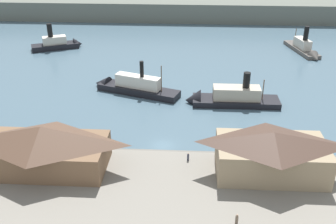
{
  "coord_description": "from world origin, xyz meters",
  "views": [
    {
      "loc": [
        5.14,
        -67.54,
        41.68
      ],
      "look_at": [
        0.38,
        11.04,
        2.0
      ],
      "focal_mm": 42.16,
      "sensor_mm": 36.0,
      "label": 1
    }
  ],
  "objects_px": {
    "pedestrian_walking_east": "(188,157)",
    "pedestrian_near_cart": "(237,219)",
    "ferry_shed_customs_shed": "(43,147)",
    "ferry_approaching_east": "(59,44)",
    "ferry_shed_central_terminal": "(272,153)",
    "ferry_mid_harbor": "(226,98)",
    "ferry_departing_north": "(305,49)",
    "ferry_outer_harbor": "(130,86)"
  },
  "relations": [
    {
      "from": "ferry_shed_customs_shed",
      "to": "pedestrian_near_cart",
      "type": "distance_m",
      "value": 35.01
    },
    {
      "from": "ferry_approaching_east",
      "to": "pedestrian_near_cart",
      "type": "bearing_deg",
      "value": -58.12
    },
    {
      "from": "pedestrian_near_cart",
      "to": "ferry_shed_central_terminal",
      "type": "bearing_deg",
      "value": 62.46
    },
    {
      "from": "ferry_shed_customs_shed",
      "to": "ferry_approaching_east",
      "type": "xyz_separation_m",
      "value": [
        -20.1,
        72.09,
        -3.66
      ]
    },
    {
      "from": "ferry_shed_central_terminal",
      "to": "ferry_outer_harbor",
      "type": "height_order",
      "value": "ferry_shed_central_terminal"
    },
    {
      "from": "ferry_shed_central_terminal",
      "to": "pedestrian_walking_east",
      "type": "relative_size",
      "value": 12.15
    },
    {
      "from": "ferry_shed_central_terminal",
      "to": "ferry_outer_harbor",
      "type": "relative_size",
      "value": 0.79
    },
    {
      "from": "ferry_shed_customs_shed",
      "to": "ferry_shed_central_terminal",
      "type": "bearing_deg",
      "value": 1.04
    },
    {
      "from": "ferry_mid_harbor",
      "to": "ferry_departing_north",
      "type": "distance_m",
      "value": 50.25
    },
    {
      "from": "pedestrian_walking_east",
      "to": "pedestrian_near_cart",
      "type": "xyz_separation_m",
      "value": [
        7.31,
        -16.18,
        0.1
      ]
    },
    {
      "from": "pedestrian_near_cart",
      "to": "ferry_outer_harbor",
      "type": "distance_m",
      "value": 54.08
    },
    {
      "from": "pedestrian_near_cart",
      "to": "ferry_approaching_east",
      "type": "bearing_deg",
      "value": 121.88
    },
    {
      "from": "ferry_shed_central_terminal",
      "to": "ferry_mid_harbor",
      "type": "distance_m",
      "value": 30.78
    },
    {
      "from": "ferry_mid_harbor",
      "to": "ferry_shed_central_terminal",
      "type": "bearing_deg",
      "value": -79.67
    },
    {
      "from": "ferry_departing_north",
      "to": "ferry_outer_harbor",
      "type": "relative_size",
      "value": 0.85
    },
    {
      "from": "pedestrian_near_cart",
      "to": "ferry_approaching_east",
      "type": "distance_m",
      "value": 99.64
    },
    {
      "from": "ferry_shed_customs_shed",
      "to": "pedestrian_walking_east",
      "type": "relative_size",
      "value": 14.22
    },
    {
      "from": "ferry_shed_central_terminal",
      "to": "pedestrian_near_cart",
      "type": "distance_m",
      "value": 15.28
    },
    {
      "from": "ferry_shed_customs_shed",
      "to": "ferry_approaching_east",
      "type": "relative_size",
      "value": 1.27
    },
    {
      "from": "ferry_shed_central_terminal",
      "to": "ferry_shed_customs_shed",
      "type": "bearing_deg",
      "value": -178.96
    },
    {
      "from": "ferry_approaching_east",
      "to": "ferry_outer_harbor",
      "type": "height_order",
      "value": "ferry_outer_harbor"
    },
    {
      "from": "pedestrian_near_cart",
      "to": "ferry_departing_north",
      "type": "height_order",
      "value": "ferry_departing_north"
    },
    {
      "from": "ferry_mid_harbor",
      "to": "ferry_approaching_east",
      "type": "xyz_separation_m",
      "value": [
        -54.05,
        41.32,
        0.14
      ]
    },
    {
      "from": "ferry_shed_central_terminal",
      "to": "pedestrian_near_cart",
      "type": "xyz_separation_m",
      "value": [
        -6.9,
        -13.24,
        -3.26
      ]
    },
    {
      "from": "ferry_shed_customs_shed",
      "to": "ferry_departing_north",
      "type": "bearing_deg",
      "value": 48.7
    },
    {
      "from": "pedestrian_near_cart",
      "to": "ferry_mid_harbor",
      "type": "xyz_separation_m",
      "value": [
        1.42,
        43.3,
        -0.43
      ]
    },
    {
      "from": "ferry_shed_customs_shed",
      "to": "ferry_departing_north",
      "type": "distance_m",
      "value": 95.59
    },
    {
      "from": "ferry_approaching_east",
      "to": "ferry_shed_central_terminal",
      "type": "bearing_deg",
      "value": -50.17
    },
    {
      "from": "ferry_mid_harbor",
      "to": "ferry_outer_harbor",
      "type": "relative_size",
      "value": 0.95
    },
    {
      "from": "ferry_shed_central_terminal",
      "to": "ferry_outer_harbor",
      "type": "bearing_deg",
      "value": 129.65
    },
    {
      "from": "ferry_departing_north",
      "to": "ferry_shed_central_terminal",
      "type": "bearing_deg",
      "value": -108.39
    },
    {
      "from": "ferry_departing_north",
      "to": "ferry_outer_harbor",
      "type": "height_order",
      "value": "ferry_outer_harbor"
    },
    {
      "from": "pedestrian_near_cart",
      "to": "ferry_mid_harbor",
      "type": "relative_size",
      "value": 0.08
    },
    {
      "from": "ferry_departing_north",
      "to": "ferry_mid_harbor",
      "type": "bearing_deg",
      "value": -125.37
    },
    {
      "from": "pedestrian_walking_east",
      "to": "pedestrian_near_cart",
      "type": "relative_size",
      "value": 0.88
    },
    {
      "from": "ferry_mid_harbor",
      "to": "ferry_approaching_east",
      "type": "distance_m",
      "value": 68.03
    },
    {
      "from": "pedestrian_walking_east",
      "to": "ferry_departing_north",
      "type": "relative_size",
      "value": 0.08
    },
    {
      "from": "ferry_shed_central_terminal",
      "to": "ferry_mid_harbor",
      "type": "xyz_separation_m",
      "value": [
        -5.48,
        30.06,
        -3.69
      ]
    },
    {
      "from": "ferry_shed_central_terminal",
      "to": "ferry_approaching_east",
      "type": "distance_m",
      "value": 93.01
    },
    {
      "from": "ferry_mid_harbor",
      "to": "ferry_departing_north",
      "type": "xyz_separation_m",
      "value": [
        29.09,
        40.98,
        -0.04
      ]
    },
    {
      "from": "pedestrian_walking_east",
      "to": "ferry_outer_harbor",
      "type": "relative_size",
      "value": 0.06
    },
    {
      "from": "pedestrian_near_cart",
      "to": "ferry_departing_north",
      "type": "bearing_deg",
      "value": 70.09
    }
  ]
}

